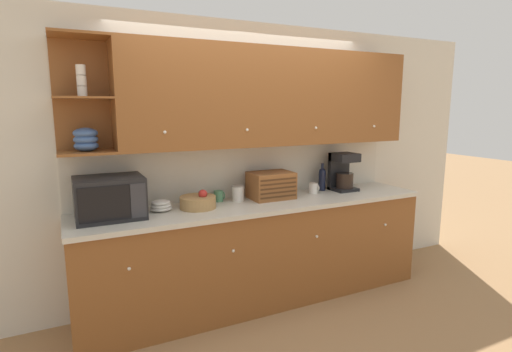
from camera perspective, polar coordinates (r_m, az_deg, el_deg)
ground_plane at (r=4.26m, az=-1.35°, el=-15.40°), size 24.00×24.00×0.00m
wall_back at (r=3.91m, az=-1.62°, el=2.24°), size 5.69×0.06×2.60m
counter_unit at (r=3.81m, az=0.64°, el=-10.71°), size 3.31×0.66×0.96m
backsplash_panel at (r=3.90m, az=-1.39°, el=0.85°), size 3.29×0.01×0.51m
upper_cabinets at (r=3.78m, az=1.99°, el=11.13°), size 3.29×0.36×0.89m
microwave at (r=3.32m, az=-20.19°, el=-2.93°), size 0.51×0.41×0.33m
bowl_stack_on_counter at (r=3.45m, az=-13.43°, el=-4.14°), size 0.18×0.18×0.09m
fruit_basket at (r=3.48m, az=-8.28°, el=-3.68°), size 0.31×0.31×0.16m
mug_blue_second at (r=3.71m, az=-5.34°, el=-2.86°), size 0.10×0.09×0.10m
storage_canister at (r=3.70m, az=-2.59°, el=-2.48°), size 0.12×0.12×0.15m
bread_box at (r=3.80m, az=2.16°, el=-1.34°), size 0.41×0.30×0.25m
wine_glass at (r=4.03m, az=5.26°, el=-0.61°), size 0.08×0.08×0.20m
mug at (r=4.07m, az=8.21°, el=-1.74°), size 0.10×0.09×0.10m
wine_bottle at (r=4.21m, az=9.43°, el=-0.31°), size 0.07×0.07×0.29m
coffee_maker at (r=4.25m, az=12.27°, el=0.63°), size 0.24×0.23×0.39m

